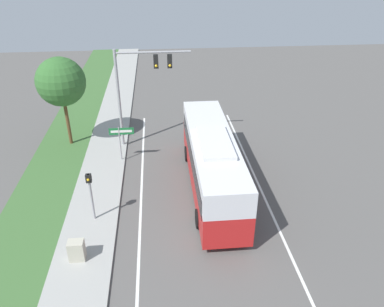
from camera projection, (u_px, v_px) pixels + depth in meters
The scene contains 11 objects.
ground_plane at pixel (210, 231), 19.34m from camera, with size 80.00×80.00×0.00m, color #565451.
sidewalk at pixel (88, 238), 18.79m from camera, with size 2.80×80.00×0.12m.
grass_verge at pixel (22, 242), 18.52m from camera, with size 3.60×80.00×0.10m.
lane_divider_near at pixel (140, 235), 19.03m from camera, with size 0.14×30.00×0.01m.
lane_divider_far at pixel (278, 226), 19.64m from camera, with size 0.14×30.00×0.01m.
bus at pixel (212, 159), 21.82m from camera, with size 2.61×11.35×3.69m.
signal_gantry at pixel (138, 80), 25.42m from camera, with size 5.12×0.41×7.06m.
pedestrian_signal at pixel (90, 190), 19.14m from camera, with size 0.28×0.34×2.88m.
street_sign at pixel (121, 136), 24.82m from camera, with size 1.64×0.08×2.52m.
utility_cabinet at pixel (77, 250), 17.19m from camera, with size 0.72×0.53×1.02m.
roadside_tree at pixel (61, 82), 25.56m from camera, with size 3.37×3.37×6.39m.
Camera 1 is at (-2.35, -14.85, 12.83)m, focal length 35.00 mm.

